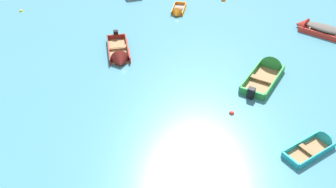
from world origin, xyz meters
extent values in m
cube|color=#99754C|center=(-2.26, 31.39, 0.06)|extent=(1.50, 3.68, 0.12)
cube|color=maroon|center=(-1.57, 31.35, 0.23)|extent=(0.29, 3.77, 0.47)
cube|color=maroon|center=(-2.96, 31.42, 0.23)|extent=(0.29, 3.77, 0.47)
cube|color=maroon|center=(-2.16, 33.27, 0.23)|extent=(1.37, 0.22, 0.47)
cone|color=maroon|center=(-2.37, 29.43, 0.26)|extent=(1.38, 0.93, 1.34)
cube|color=#937047|center=(-2.25, 31.58, 0.33)|extent=(1.27, 0.46, 0.03)
cube|color=black|center=(-2.16, 33.43, 0.40)|extent=(0.37, 0.37, 0.65)
cube|color=beige|center=(14.19, 30.21, 0.05)|extent=(3.26, 3.74, 0.10)
cube|color=red|center=(13.61, 29.78, 0.20)|extent=(2.35, 3.12, 0.40)
cube|color=red|center=(14.76, 30.64, 0.20)|extent=(2.35, 3.12, 0.40)
cone|color=red|center=(13.00, 31.81, 0.22)|extent=(1.63, 1.52, 1.38)
cube|color=#937047|center=(14.30, 30.05, 0.28)|extent=(1.27, 1.09, 0.03)
cube|color=#937047|center=(13.64, 30.95, 0.28)|extent=(1.27, 1.09, 0.03)
ellipsoid|color=#59514C|center=(14.19, 30.21, 0.54)|extent=(3.03, 3.45, 0.40)
cube|color=#99754C|center=(6.40, 25.21, 0.06)|extent=(3.78, 3.77, 0.12)
cube|color=#288C3D|center=(5.83, 25.78, 0.23)|extent=(2.90, 2.88, 0.47)
cube|color=#288C3D|center=(6.97, 24.63, 0.23)|extent=(2.90, 2.88, 0.47)
cube|color=#288C3D|center=(4.99, 23.80, 0.23)|extent=(1.24, 1.24, 0.47)
cone|color=#288C3D|center=(7.87, 26.67, 0.26)|extent=(1.74, 1.74, 1.55)
cube|color=#937047|center=(6.25, 25.06, 0.33)|extent=(1.32, 1.32, 0.03)
cube|color=black|center=(4.87, 23.68, 0.40)|extent=(0.56, 0.56, 0.65)
cube|color=#99754C|center=(5.84, 18.68, 0.04)|extent=(2.88, 1.85, 0.09)
cube|color=teal|center=(5.66, 19.18, 0.18)|extent=(2.68, 1.00, 0.36)
cube|color=teal|center=(6.02, 18.17, 0.18)|extent=(2.68, 1.00, 0.36)
cube|color=teal|center=(4.51, 18.21, 0.18)|extent=(0.45, 1.02, 0.36)
cone|color=teal|center=(7.22, 19.17, 0.20)|extent=(0.95, 1.18, 1.02)
cube|color=#937047|center=(5.70, 18.63, 0.25)|extent=(0.60, 1.00, 0.03)
cube|color=gray|center=(4.06, 37.59, 0.04)|extent=(1.81, 2.56, 0.09)
cube|color=orange|center=(4.51, 37.39, 0.18)|extent=(1.06, 2.31, 0.35)
cube|color=orange|center=(3.60, 37.79, 0.18)|extent=(1.06, 2.31, 0.35)
cube|color=orange|center=(4.56, 38.73, 0.18)|extent=(0.93, 0.48, 0.35)
cone|color=orange|center=(3.54, 36.41, 0.19)|extent=(1.10, 0.90, 0.95)
cube|color=#937047|center=(4.11, 37.71, 0.25)|extent=(0.92, 0.59, 0.03)
cube|color=#937047|center=(3.82, 37.05, 0.25)|extent=(0.92, 0.59, 0.03)
sphere|color=yellow|center=(-9.86, 40.84, 0.00)|extent=(0.32, 0.32, 0.32)
sphere|color=orange|center=(8.86, 38.87, 0.00)|extent=(0.46, 0.46, 0.46)
sphere|color=red|center=(3.18, 22.54, 0.00)|extent=(0.31, 0.31, 0.31)
camera|label=1|loc=(-4.34, 7.37, 13.43)|focal=39.10mm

